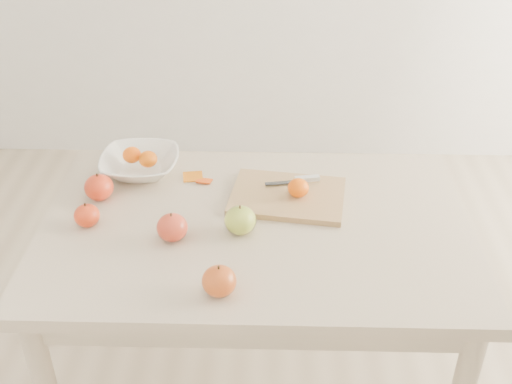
{
  "coord_description": "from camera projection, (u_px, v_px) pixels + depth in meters",
  "views": [
    {
      "loc": [
        0.04,
        -1.46,
        1.79
      ],
      "look_at": [
        0.0,
        0.05,
        0.82
      ],
      "focal_mm": 45.0,
      "sensor_mm": 36.0,
      "label": 1
    }
  ],
  "objects": [
    {
      "name": "orange_peel_a",
      "position": [
        193.0,
        178.0,
        1.99
      ],
      "size": [
        0.07,
        0.05,
        0.01
      ],
      "primitive_type": "cube",
      "rotation": [
        0.21,
        0.0,
        0.16
      ],
      "color": "#CC660E",
      "rests_on": "table"
    },
    {
      "name": "apple_green",
      "position": [
        240.0,
        220.0,
        1.73
      ],
      "size": [
        0.09,
        0.09,
        0.08
      ],
      "primitive_type": "ellipsoid",
      "color": "olive",
      "rests_on": "table"
    },
    {
      "name": "apple_red_b",
      "position": [
        172.0,
        227.0,
        1.71
      ],
      "size": [
        0.08,
        0.08,
        0.08
      ],
      "primitive_type": "ellipsoid",
      "color": "#A61313",
      "rests_on": "table"
    },
    {
      "name": "table",
      "position": [
        256.0,
        251.0,
        1.84
      ],
      "size": [
        1.2,
        0.8,
        0.75
      ],
      "color": "#C8B497",
      "rests_on": "ground"
    },
    {
      "name": "apple_red_d",
      "position": [
        87.0,
        215.0,
        1.76
      ],
      "size": [
        0.07,
        0.07,
        0.06
      ],
      "primitive_type": "ellipsoid",
      "color": "maroon",
      "rests_on": "table"
    },
    {
      "name": "bowl_tangerine_far",
      "position": [
        148.0,
        159.0,
        1.98
      ],
      "size": [
        0.06,
        0.06,
        0.05
      ],
      "primitive_type": "ellipsoid",
      "color": "#D06007",
      "rests_on": "fruit_bowl"
    },
    {
      "name": "fruit_bowl",
      "position": [
        140.0,
        164.0,
        2.0
      ],
      "size": [
        0.24,
        0.24,
        0.06
      ],
      "primitive_type": "imported",
      "color": "white",
      "rests_on": "table"
    },
    {
      "name": "bowl_tangerine_near",
      "position": [
        132.0,
        155.0,
        2.0
      ],
      "size": [
        0.06,
        0.06,
        0.05
      ],
      "primitive_type": "ellipsoid",
      "color": "#DE4A07",
      "rests_on": "fruit_bowl"
    },
    {
      "name": "board_tangerine",
      "position": [
        298.0,
        188.0,
        1.86
      ],
      "size": [
        0.06,
        0.06,
        0.05
      ],
      "primitive_type": "ellipsoid",
      "color": "#E74C08",
      "rests_on": "cutting_board"
    },
    {
      "name": "paring_knife",
      "position": [
        303.0,
        179.0,
        1.94
      ],
      "size": [
        0.17,
        0.06,
        0.01
      ],
      "color": "silver",
      "rests_on": "cutting_board"
    },
    {
      "name": "cutting_board",
      "position": [
        288.0,
        196.0,
        1.89
      ],
      "size": [
        0.36,
        0.28,
        0.02
      ],
      "primitive_type": "cube",
      "rotation": [
        0.0,
        0.0,
        -0.14
      ],
      "color": "#AB7E55",
      "rests_on": "table"
    },
    {
      "name": "orange_peel_b",
      "position": [
        204.0,
        181.0,
        1.97
      ],
      "size": [
        0.05,
        0.04,
        0.01
      ],
      "primitive_type": "cube",
      "rotation": [
        -0.14,
        0.0,
        -0.19
      ],
      "color": "#D5480F",
      "rests_on": "table"
    },
    {
      "name": "apple_red_c",
      "position": [
        219.0,
        281.0,
        1.52
      ],
      "size": [
        0.08,
        0.08,
        0.08
      ],
      "primitive_type": "ellipsoid",
      "color": "maroon",
      "rests_on": "table"
    },
    {
      "name": "apple_red_a",
      "position": [
        99.0,
        187.0,
        1.87
      ],
      "size": [
        0.09,
        0.09,
        0.08
      ],
      "primitive_type": "ellipsoid",
      "color": "#92040E",
      "rests_on": "table"
    }
  ]
}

